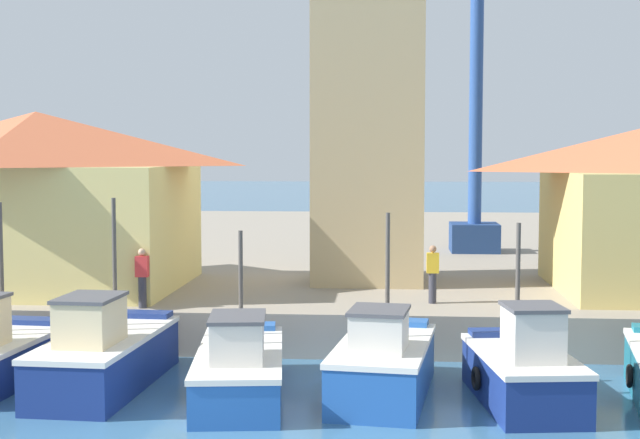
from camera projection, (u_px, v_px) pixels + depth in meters
name	position (u px, v px, depth m)	size (l,w,h in m)	color
quay_wharf	(323.00, 251.00, 43.07)	(120.00, 40.00, 1.18)	gray
fishing_boat_left_inner	(105.00, 355.00, 20.28)	(2.23, 5.30, 4.32)	navy
fishing_boat_mid_left	(240.00, 366.00, 19.62)	(2.47, 5.42, 3.61)	#2356A8
fishing_boat_center	(383.00, 363.00, 19.60)	(2.50, 4.81, 4.02)	#2356A8
fishing_boat_mid_right	(523.00, 370.00, 18.95)	(2.32, 4.26, 3.85)	navy
clock_tower	(369.00, 27.00, 28.49)	(4.00, 4.00, 17.19)	tan
warehouse_left	(38.00, 198.00, 27.61)	(9.27, 7.04, 5.45)	#E5D17A
port_crane_far	(476.00, 51.00, 37.18)	(2.00, 8.35, 22.02)	navy
dock_worker_near_tower	(142.00, 277.00, 23.96)	(0.34, 0.22, 1.62)	#33333D
dock_worker_along_quay	(433.00, 273.00, 24.72)	(0.34, 0.22, 1.62)	#33333D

